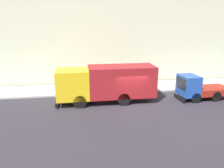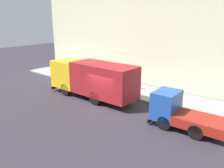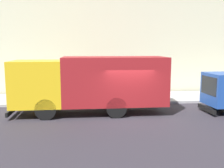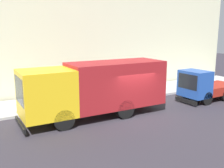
# 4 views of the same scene
# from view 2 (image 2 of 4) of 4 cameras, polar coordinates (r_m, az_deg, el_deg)

# --- Properties ---
(ground) EXTENTS (80.00, 80.00, 0.00)m
(ground) POSITION_cam_2_polar(r_m,az_deg,el_deg) (18.21, -2.67, -5.61)
(ground) COLOR #302B33
(sidewalk) EXTENTS (3.72, 30.00, 0.16)m
(sidewalk) POSITION_cam_2_polar(r_m,az_deg,el_deg) (21.79, 5.99, -1.70)
(sidewalk) COLOR #A6A6A6
(sidewalk) RESTS_ON ground
(building_facade) EXTENTS (0.50, 30.00, 11.77)m
(building_facade) POSITION_cam_2_polar(r_m,az_deg,el_deg) (22.74, 9.87, 13.83)
(building_facade) COLOR beige
(building_facade) RESTS_ON ground
(large_utility_truck) EXTENTS (2.47, 8.39, 3.12)m
(large_utility_truck) POSITION_cam_2_polar(r_m,az_deg,el_deg) (19.70, -4.87, 1.48)
(large_utility_truck) COLOR yellow
(large_utility_truck) RESTS_ON ground
(small_flatbed_truck) EXTENTS (2.14, 4.71, 2.23)m
(small_flatbed_truck) POSITION_cam_2_polar(r_m,az_deg,el_deg) (15.19, 16.36, -6.73)
(small_flatbed_truck) COLOR #214BA4
(small_flatbed_truck) RESTS_ON ground
(pedestrian_walking) EXTENTS (0.44, 0.44, 1.60)m
(pedestrian_walking) POSITION_cam_2_polar(r_m,az_deg,el_deg) (22.95, 0.14, 1.74)
(pedestrian_walking) COLOR #433158
(pedestrian_walking) RESTS_ON sidewalk
(pedestrian_standing) EXTENTS (0.42, 0.42, 1.60)m
(pedestrian_standing) POSITION_cam_2_polar(r_m,az_deg,el_deg) (21.87, 5.26, 0.91)
(pedestrian_standing) COLOR black
(pedestrian_standing) RESTS_ON sidewalk
(traffic_cone_orange) EXTENTS (0.52, 0.52, 0.75)m
(traffic_cone_orange) POSITION_cam_2_polar(r_m,az_deg,el_deg) (24.29, -6.97, 1.29)
(traffic_cone_orange) COLOR orange
(traffic_cone_orange) RESTS_ON sidewalk
(street_sign_post) EXTENTS (0.44, 0.08, 2.24)m
(street_sign_post) POSITION_cam_2_polar(r_m,az_deg,el_deg) (20.60, 1.85, 1.41)
(street_sign_post) COLOR #4C5156
(street_sign_post) RESTS_ON sidewalk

